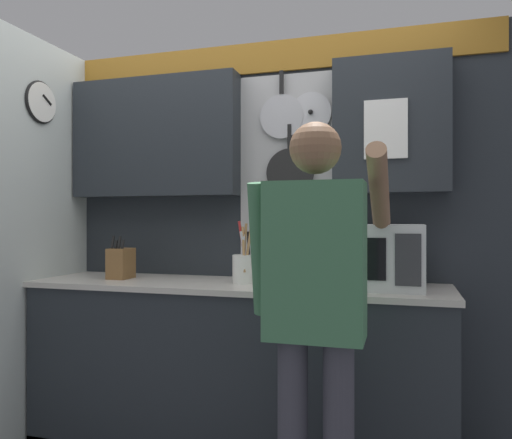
# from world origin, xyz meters

# --- Properties ---
(base_cabinet_counter) EXTENTS (2.25, 0.59, 0.94)m
(base_cabinet_counter) POSITION_xyz_m (0.00, -0.00, 0.47)
(base_cabinet_counter) COLOR #23282D
(base_cabinet_counter) RESTS_ON ground_plane
(back_wall_unit) EXTENTS (2.82, 0.22, 2.32)m
(back_wall_unit) POSITION_xyz_m (-0.02, 0.26, 1.44)
(back_wall_unit) COLOR #23282D
(back_wall_unit) RESTS_ON ground_plane
(side_wall) EXTENTS (0.07, 1.60, 2.32)m
(side_wall) POSITION_xyz_m (-1.15, -0.42, 1.17)
(side_wall) COLOR silver
(side_wall) RESTS_ON ground_plane
(microwave) EXTENTS (0.52, 0.35, 0.32)m
(microwave) POSITION_xyz_m (0.72, -0.01, 1.10)
(microwave) COLOR silver
(microwave) RESTS_ON base_cabinet_counter
(knife_block) EXTENTS (0.11, 0.15, 0.25)m
(knife_block) POSITION_xyz_m (-0.69, -0.01, 1.03)
(knife_block) COLOR brown
(knife_block) RESTS_ON base_cabinet_counter
(utensil_crock) EXTENTS (0.12, 0.12, 0.35)m
(utensil_crock) POSITION_xyz_m (0.06, -0.01, 1.03)
(utensil_crock) COLOR white
(utensil_crock) RESTS_ON base_cabinet_counter
(person) EXTENTS (0.54, 0.60, 1.66)m
(person) POSITION_xyz_m (0.55, -0.61, 0.99)
(person) COLOR #383842
(person) RESTS_ON ground_plane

